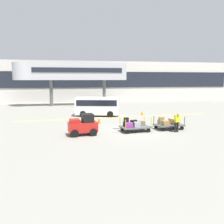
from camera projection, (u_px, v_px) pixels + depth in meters
ground_plane at (133, 131)px, 19.39m from camera, size 120.00×120.00×0.00m
apron_lead_line at (119, 117)px, 26.40m from camera, size 21.68×1.79×0.01m
terminal_building at (93, 82)px, 44.11m from camera, size 54.90×2.51×7.31m
jet_bridge at (67, 72)px, 37.16m from camera, size 17.11×3.00×6.58m
baggage_tug at (83, 125)px, 17.89m from camera, size 2.20×1.41×1.58m
baggage_cart_lead at (134, 125)px, 19.15m from camera, size 3.06×1.62×1.11m
baggage_cart_middle at (169, 123)px, 20.01m from camera, size 3.06×1.62×1.10m
baggage_handler at (177, 121)px, 18.80m from camera, size 0.43×0.45×1.56m
shuttle_van at (97, 105)px, 27.14m from camera, size 5.12×3.04×2.10m
safety_cone_near at (142, 113)px, 27.88m from camera, size 0.36×0.36×0.55m
safety_cone_far at (99, 120)px, 22.69m from camera, size 0.36×0.36×0.55m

